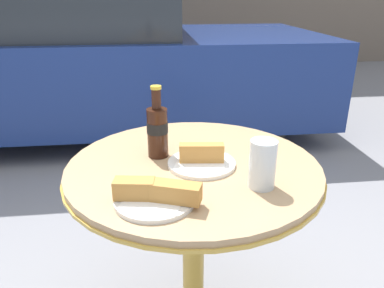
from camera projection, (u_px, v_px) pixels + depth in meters
name	position (u px, v px, depth m)	size (l,w,h in m)	color
bistro_table	(193.00, 207.00, 1.24)	(0.81, 0.81, 0.74)	gold
cola_bottle_left	(157.00, 129.00, 1.20)	(0.07, 0.07, 0.24)	#33190F
drinking_glass	(262.00, 166.00, 1.02)	(0.07, 0.07, 0.14)	black
lunch_plate_near	(202.00, 160.00, 1.16)	(0.21, 0.21, 0.07)	white
lunch_plate_far	(155.00, 195.00, 0.96)	(0.23, 0.21, 0.06)	white
parked_car	(82.00, 60.00, 3.38)	(4.18, 1.72, 1.41)	navy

